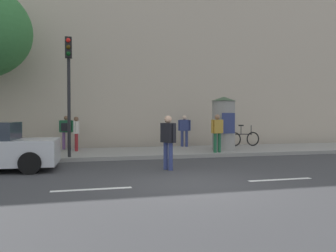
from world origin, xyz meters
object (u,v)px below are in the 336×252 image
object	(u,v)px
pedestrian_tallest	(168,138)
bicycle_leaning	(244,139)
pedestrian_with_bag	(76,131)
poster_column	(224,123)
pedestrian_with_backpack	(184,128)
pedestrian_in_red_top	(66,129)
traffic_light	(69,77)
pedestrian_near_pole	(217,130)

from	to	relation	value
pedestrian_tallest	bicycle_leaning	distance (m)	7.91
pedestrian_with_bag	poster_column	bearing A→B (deg)	-9.81
pedestrian_tallest	pedestrian_with_backpack	xyz separation A→B (m)	(2.47, 6.23, 0.07)
poster_column	pedestrian_with_bag	distance (m)	6.56
pedestrian_with_backpack	pedestrian_with_bag	bearing A→B (deg)	-169.77
pedestrian_tallest	pedestrian_in_red_top	distance (m)	6.95
pedestrian_with_backpack	bicycle_leaning	xyz separation A→B (m)	(3.00, -0.54, -0.52)
poster_column	pedestrian_with_backpack	size ratio (longest dim) A/B	1.54
pedestrian_with_bag	pedestrian_in_red_top	size ratio (longest dim) A/B	0.97
pedestrian_tallest	pedestrian_with_bag	bearing A→B (deg)	117.64
traffic_light	pedestrian_with_backpack	distance (m)	6.73
traffic_light	pedestrian_near_pole	size ratio (longest dim) A/B	2.75
traffic_light	pedestrian_with_bag	bearing A→B (deg)	84.21
pedestrian_in_red_top	bicycle_leaning	xyz separation A→B (m)	(8.69, -0.46, -0.54)
poster_column	pedestrian_tallest	bearing A→B (deg)	-131.50
bicycle_leaning	pedestrian_with_backpack	bearing A→B (deg)	169.87
pedestrian_tallest	pedestrian_in_red_top	world-z (taller)	pedestrian_in_red_top
pedestrian_near_pole	traffic_light	bearing A→B (deg)	-177.75
traffic_light	pedestrian_tallest	world-z (taller)	traffic_light
pedestrian_tallest	pedestrian_with_backpack	distance (m)	6.70
pedestrian_with_bag	pedestrian_near_pole	size ratio (longest dim) A/B	0.94
traffic_light	pedestrian_tallest	size ratio (longest dim) A/B	2.61
pedestrian_with_backpack	pedestrian_in_red_top	bearing A→B (deg)	-179.27
pedestrian_near_pole	bicycle_leaning	world-z (taller)	pedestrian_near_pole
poster_column	traffic_light	bearing A→B (deg)	-169.26
traffic_light	pedestrian_in_red_top	xyz separation A→B (m)	(-0.21, 3.26, -2.02)
pedestrian_near_pole	pedestrian_with_backpack	size ratio (longest dim) A/B	1.02
pedestrian_tallest	pedestrian_with_bag	distance (m)	5.96
pedestrian_in_red_top	pedestrian_with_backpack	bearing A→B (deg)	0.73
pedestrian_with_bag	bicycle_leaning	world-z (taller)	pedestrian_with_bag
traffic_light	pedestrian_with_backpack	world-z (taller)	traffic_light
traffic_light	pedestrian_in_red_top	distance (m)	3.84
traffic_light	pedestrian_with_bag	size ratio (longest dim) A/B	2.91
traffic_light	bicycle_leaning	bearing A→B (deg)	18.24
traffic_light	pedestrian_in_red_top	size ratio (longest dim) A/B	2.84
poster_column	pedestrian_in_red_top	bearing A→B (deg)	163.94
pedestrian_tallest	pedestrian_in_red_top	bearing A→B (deg)	117.63
pedestrian_with_bag	pedestrian_with_backpack	xyz separation A→B (m)	(5.24, 0.95, 0.04)
pedestrian_tallest	pedestrian_near_pole	bearing A→B (deg)	46.76
traffic_light	poster_column	xyz separation A→B (m)	(6.69, 1.27, -1.72)
traffic_light	poster_column	bearing A→B (deg)	10.74
pedestrian_with_bag	pedestrian_near_pole	xyz separation A→B (m)	(5.71, -2.15, 0.06)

